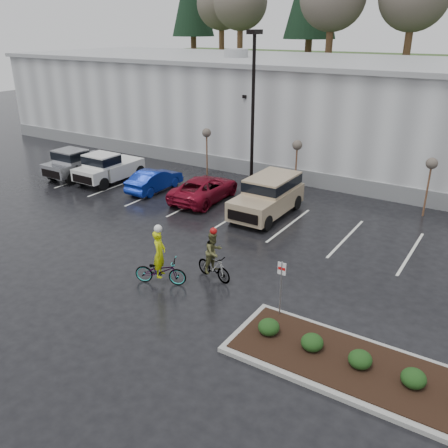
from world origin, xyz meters
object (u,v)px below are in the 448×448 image
Objects in this scene: car_red at (205,188)px; cyclist_olive at (214,260)px; lamppost at (253,96)px; pickup_white at (112,166)px; sapling_mid at (297,148)px; fire_lane_sign at (281,283)px; sapling_west at (207,135)px; pickup_silver at (82,161)px; car_blue at (155,180)px; sapling_east at (431,167)px; cyclist_hivis at (160,266)px; suv_tan at (267,197)px.

cyclist_olive reaches higher than car_red.
pickup_white is (-8.51, -3.31, -4.71)m from lamppost.
sapling_mid is 13.92m from fire_lane_sign.
sapling_west is at bearing 132.67° from fire_lane_sign.
car_blue is at bearing 1.72° from pickup_silver.
sapling_mid reaches higher than cyclist_olive.
sapling_east reaches higher than pickup_silver.
sapling_west is at bearing -60.53° from car_red.
cyclist_hivis is at bearing -88.82° from sapling_mid.
pickup_white is 7.21m from car_red.
car_red reaches higher than car_blue.
fire_lane_sign is at bearing -27.50° from pickup_white.
fire_lane_sign is 0.88× the size of cyclist_hivis.
car_blue is (-4.88, -3.41, -5.02)m from lamppost.
cyclist_hivis is at bearing -31.66° from pickup_silver.
pickup_silver is at bearing -179.33° from suv_tan.
cyclist_hivis is at bearing 130.05° from car_blue.
sapling_mid reaches higher than cyclist_hivis.
pickup_silver is 2.57m from pickup_white.
car_red is (9.75, 0.40, -0.28)m from pickup_silver.
sapling_east is 0.62× the size of pickup_white.
fire_lane_sign is (7.80, -11.80, -4.28)m from lamppost.
sapling_west reaches higher than pickup_silver.
lamppost is at bearing 21.27° from pickup_white.
lamppost is 12.53m from cyclist_olive.
sapling_west reaches higher than fire_lane_sign.
cyclist_hivis is at bearing -77.13° from lamppost.
fire_lane_sign is at bearing -59.51° from suv_tan.
sapling_mid is 8.84m from car_blue.
suv_tan is (4.18, -0.23, 0.33)m from car_red.
sapling_mid is 13.27m from cyclist_hivis.
sapling_east is 15.11m from cyclist_hivis.
sapling_east is 1.45× the size of fire_lane_sign.
car_blue is at bearing 19.09° from cyclist_hivis.
sapling_west is 1.45× the size of fire_lane_sign.
fire_lane_sign is at bearing 145.27° from car_blue.
cyclist_olive is at bearing -78.66° from suv_tan.
cyclist_olive reaches higher than car_blue.
lamppost is 14.78m from fire_lane_sign.
fire_lane_sign is 0.42× the size of pickup_silver.
sapling_mid is 12.00m from cyclist_olive.
lamppost reaches higher than cyclist_olive.
lamppost is 7.79m from car_blue.
pickup_silver is 2.33× the size of cyclist_olive.
car_blue is (-12.68, 8.39, -0.74)m from fire_lane_sign.
pickup_white reaches higher than car_red.
lamppost is 1.77× the size of pickup_silver.
car_blue is (-14.88, -4.41, -2.06)m from sapling_east.
suv_tan is at bearing -85.18° from sapling_mid.
cyclist_olive is at bearing 123.65° from car_red.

